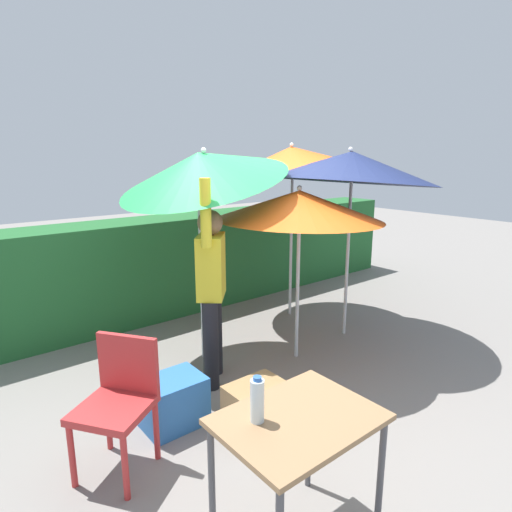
{
  "coord_description": "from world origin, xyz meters",
  "views": [
    {
      "loc": [
        -2.56,
        -2.86,
        2.06
      ],
      "look_at": [
        0.0,
        0.3,
        1.1
      ],
      "focal_mm": 30.28,
      "sensor_mm": 36.0,
      "label": 1
    }
  ],
  "objects_px": {
    "umbrella_navy": "(351,167)",
    "person_vendor": "(211,284)",
    "chair_plastic": "(119,397)",
    "folding_table": "(298,434)",
    "umbrella_rainbow": "(299,205)",
    "bottle_water": "(257,400)",
    "umbrella_orange": "(201,168)",
    "cooler_box": "(173,402)",
    "crate_cardboard": "(258,408)",
    "umbrella_yellow": "(292,160)"
  },
  "relations": [
    {
      "from": "umbrella_navy",
      "to": "person_vendor",
      "type": "relative_size",
      "value": 1.16
    },
    {
      "from": "chair_plastic",
      "to": "folding_table",
      "type": "relative_size",
      "value": 1.11
    },
    {
      "from": "umbrella_rainbow",
      "to": "bottle_water",
      "type": "distance_m",
      "value": 2.41
    },
    {
      "from": "umbrella_rainbow",
      "to": "bottle_water",
      "type": "xyz_separation_m",
      "value": [
        -1.75,
        -1.51,
        -0.69
      ]
    },
    {
      "from": "bottle_water",
      "to": "chair_plastic",
      "type": "bearing_deg",
      "value": 105.28
    },
    {
      "from": "person_vendor",
      "to": "umbrella_navy",
      "type": "bearing_deg",
      "value": -1.48
    },
    {
      "from": "umbrella_orange",
      "to": "umbrella_navy",
      "type": "distance_m",
      "value": 1.67
    },
    {
      "from": "cooler_box",
      "to": "bottle_water",
      "type": "xyz_separation_m",
      "value": [
        -0.19,
        -1.27,
        0.7
      ]
    },
    {
      "from": "umbrella_navy",
      "to": "cooler_box",
      "type": "xyz_separation_m",
      "value": [
        -2.42,
        -0.33,
        -1.73
      ]
    },
    {
      "from": "crate_cardboard",
      "to": "bottle_water",
      "type": "xyz_separation_m",
      "value": [
        -0.66,
        -0.8,
        0.71
      ]
    },
    {
      "from": "bottle_water",
      "to": "umbrella_rainbow",
      "type": "bearing_deg",
      "value": 40.72
    },
    {
      "from": "umbrella_yellow",
      "to": "bottle_water",
      "type": "distance_m",
      "value": 3.69
    },
    {
      "from": "umbrella_rainbow",
      "to": "umbrella_yellow",
      "type": "height_order",
      "value": "umbrella_yellow"
    },
    {
      "from": "umbrella_rainbow",
      "to": "umbrella_navy",
      "type": "bearing_deg",
      "value": 5.74
    },
    {
      "from": "umbrella_rainbow",
      "to": "cooler_box",
      "type": "height_order",
      "value": "umbrella_rainbow"
    },
    {
      "from": "folding_table",
      "to": "umbrella_yellow",
      "type": "bearing_deg",
      "value": 47.28
    },
    {
      "from": "folding_table",
      "to": "umbrella_orange",
      "type": "bearing_deg",
      "value": 69.34
    },
    {
      "from": "umbrella_rainbow",
      "to": "crate_cardboard",
      "type": "bearing_deg",
      "value": -147.23
    },
    {
      "from": "umbrella_orange",
      "to": "folding_table",
      "type": "distance_m",
      "value": 2.64
    },
    {
      "from": "chair_plastic",
      "to": "crate_cardboard",
      "type": "relative_size",
      "value": 1.99
    },
    {
      "from": "person_vendor",
      "to": "bottle_water",
      "type": "relative_size",
      "value": 7.83
    },
    {
      "from": "chair_plastic",
      "to": "bottle_water",
      "type": "distance_m",
      "value": 1.18
    },
    {
      "from": "cooler_box",
      "to": "crate_cardboard",
      "type": "distance_m",
      "value": 0.66
    },
    {
      "from": "umbrella_rainbow",
      "to": "umbrella_yellow",
      "type": "relative_size",
      "value": 0.78
    },
    {
      "from": "bottle_water",
      "to": "cooler_box",
      "type": "bearing_deg",
      "value": 81.51
    },
    {
      "from": "crate_cardboard",
      "to": "person_vendor",
      "type": "bearing_deg",
      "value": 79.74
    },
    {
      "from": "umbrella_orange",
      "to": "chair_plastic",
      "type": "xyz_separation_m",
      "value": [
        -1.3,
        -0.99,
        -1.43
      ]
    },
    {
      "from": "umbrella_navy",
      "to": "folding_table",
      "type": "distance_m",
      "value": 3.21
    },
    {
      "from": "folding_table",
      "to": "cooler_box",
      "type": "bearing_deg",
      "value": 89.79
    },
    {
      "from": "umbrella_navy",
      "to": "person_vendor",
      "type": "height_order",
      "value": "umbrella_navy"
    },
    {
      "from": "umbrella_orange",
      "to": "umbrella_yellow",
      "type": "distance_m",
      "value": 1.58
    },
    {
      "from": "person_vendor",
      "to": "chair_plastic",
      "type": "distance_m",
      "value": 1.31
    },
    {
      "from": "person_vendor",
      "to": "folding_table",
      "type": "xyz_separation_m",
      "value": [
        -0.63,
        -1.74,
        -0.26
      ]
    },
    {
      "from": "chair_plastic",
      "to": "umbrella_navy",
      "type": "bearing_deg",
      "value": 10.14
    },
    {
      "from": "umbrella_rainbow",
      "to": "cooler_box",
      "type": "relative_size",
      "value": 3.78
    },
    {
      "from": "person_vendor",
      "to": "cooler_box",
      "type": "bearing_deg",
      "value": -149.01
    },
    {
      "from": "umbrella_yellow",
      "to": "umbrella_navy",
      "type": "distance_m",
      "value": 0.85
    },
    {
      "from": "chair_plastic",
      "to": "umbrella_orange",
      "type": "bearing_deg",
      "value": 37.44
    },
    {
      "from": "umbrella_yellow",
      "to": "crate_cardboard",
      "type": "xyz_separation_m",
      "value": [
        -1.87,
        -1.63,
        -1.82
      ]
    },
    {
      "from": "umbrella_rainbow",
      "to": "umbrella_orange",
      "type": "relative_size",
      "value": 0.76
    },
    {
      "from": "crate_cardboard",
      "to": "umbrella_orange",
      "type": "bearing_deg",
      "value": 74.77
    },
    {
      "from": "umbrella_rainbow",
      "to": "umbrella_navy",
      "type": "height_order",
      "value": "umbrella_navy"
    },
    {
      "from": "person_vendor",
      "to": "bottle_water",
      "type": "xyz_separation_m",
      "value": [
        -0.81,
        -1.64,
        -0.05
      ]
    },
    {
      "from": "umbrella_navy",
      "to": "bottle_water",
      "type": "relative_size",
      "value": 9.1
    },
    {
      "from": "crate_cardboard",
      "to": "folding_table",
      "type": "height_order",
      "value": "folding_table"
    },
    {
      "from": "umbrella_yellow",
      "to": "bottle_water",
      "type": "xyz_separation_m",
      "value": [
        -2.53,
        -2.44,
        -1.11
      ]
    },
    {
      "from": "person_vendor",
      "to": "bottle_water",
      "type": "height_order",
      "value": "person_vendor"
    },
    {
      "from": "umbrella_yellow",
      "to": "chair_plastic",
      "type": "xyz_separation_m",
      "value": [
        -2.83,
        -1.37,
        -1.49
      ]
    },
    {
      "from": "cooler_box",
      "to": "bottle_water",
      "type": "bearing_deg",
      "value": -98.49
    },
    {
      "from": "crate_cardboard",
      "to": "umbrella_navy",
      "type": "bearing_deg",
      "value": 22.05
    }
  ]
}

